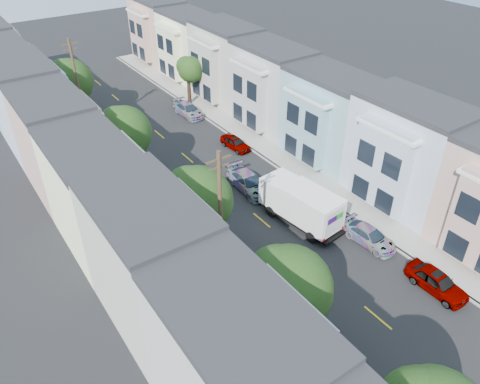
# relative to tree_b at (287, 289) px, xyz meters

# --- Properties ---
(ground) EXTENTS (160.00, 160.00, 0.00)m
(ground) POSITION_rel_tree_b_xyz_m (6.30, 4.41, -4.85)
(ground) COLOR black
(ground) RESTS_ON ground
(road_slab) EXTENTS (12.00, 70.00, 0.02)m
(road_slab) POSITION_rel_tree_b_xyz_m (6.30, 19.41, -4.84)
(road_slab) COLOR black
(road_slab) RESTS_ON ground
(curb_left) EXTENTS (0.30, 70.00, 0.15)m
(curb_left) POSITION_rel_tree_b_xyz_m (0.25, 19.41, -4.78)
(curb_left) COLOR gray
(curb_left) RESTS_ON ground
(curb_right) EXTENTS (0.30, 70.00, 0.15)m
(curb_right) POSITION_rel_tree_b_xyz_m (12.35, 19.41, -4.78)
(curb_right) COLOR gray
(curb_right) RESTS_ON ground
(sidewalk_left) EXTENTS (2.60, 70.00, 0.15)m
(sidewalk_left) POSITION_rel_tree_b_xyz_m (-1.05, 19.41, -4.78)
(sidewalk_left) COLOR gray
(sidewalk_left) RESTS_ON ground
(sidewalk_right) EXTENTS (2.60, 70.00, 0.15)m
(sidewalk_right) POSITION_rel_tree_b_xyz_m (13.65, 19.41, -4.78)
(sidewalk_right) COLOR gray
(sidewalk_right) RESTS_ON ground
(centerline) EXTENTS (0.12, 70.00, 0.01)m
(centerline) POSITION_rel_tree_b_xyz_m (6.30, 19.41, -4.85)
(centerline) COLOR gold
(centerline) RESTS_ON ground
(townhouse_row_left) EXTENTS (5.00, 70.00, 8.50)m
(townhouse_row_left) POSITION_rel_tree_b_xyz_m (-4.85, 19.41, -4.85)
(townhouse_row_left) COLOR #83AFBE
(townhouse_row_left) RESTS_ON ground
(townhouse_row_right) EXTENTS (5.00, 70.00, 8.50)m
(townhouse_row_right) POSITION_rel_tree_b_xyz_m (17.45, 19.41, -4.85)
(townhouse_row_right) COLOR #83AFBE
(townhouse_row_right) RESTS_ON ground
(tree_b) EXTENTS (4.70, 4.70, 7.22)m
(tree_b) POSITION_rel_tree_b_xyz_m (0.00, 0.00, 0.00)
(tree_b) COLOR black
(tree_b) RESTS_ON ground
(tree_c) EXTENTS (4.70, 4.70, 7.42)m
(tree_c) POSITION_rel_tree_b_xyz_m (-0.00, 9.31, 0.20)
(tree_c) COLOR black
(tree_c) RESTS_ON ground
(tree_d) EXTENTS (4.51, 4.51, 7.26)m
(tree_d) POSITION_rel_tree_b_xyz_m (-0.00, 21.30, 0.13)
(tree_d) COLOR black
(tree_d) RESTS_ON ground
(tree_e) EXTENTS (4.70, 4.70, 7.36)m
(tree_e) POSITION_rel_tree_b_xyz_m (-0.00, 35.41, 0.14)
(tree_e) COLOR black
(tree_e) RESTS_ON ground
(tree_far_r) EXTENTS (3.01, 3.01, 5.66)m
(tree_far_r) POSITION_rel_tree_b_xyz_m (13.20, 33.49, -0.75)
(tree_far_r) COLOR black
(tree_far_r) RESTS_ON ground
(utility_pole_near) EXTENTS (1.60, 0.26, 10.00)m
(utility_pole_near) POSITION_rel_tree_b_xyz_m (0.00, 6.41, 0.30)
(utility_pole_near) COLOR #42301E
(utility_pole_near) RESTS_ON ground
(utility_pole_far) EXTENTS (1.60, 0.26, 10.00)m
(utility_pole_far) POSITION_rel_tree_b_xyz_m (0.00, 32.41, 0.30)
(utility_pole_far) COLOR #42301E
(utility_pole_far) RESTS_ON ground
(fedex_truck) EXTENTS (2.59, 6.72, 3.22)m
(fedex_truck) POSITION_rel_tree_b_xyz_m (8.64, 8.54, -3.05)
(fedex_truck) COLOR white
(fedex_truck) RESTS_ON ground
(lead_sedan) EXTENTS (2.36, 5.08, 1.49)m
(lead_sedan) POSITION_rel_tree_b_xyz_m (8.03, 14.59, -4.11)
(lead_sedan) COLOR black
(lead_sedan) RESTS_ON ground
(parked_left_b) EXTENTS (2.07, 4.64, 1.37)m
(parked_left_b) POSITION_rel_tree_b_xyz_m (1.40, -4.31, -4.16)
(parked_left_b) COLOR #0F1B3D
(parked_left_b) RESTS_ON ground
(parked_left_c) EXTENTS (2.52, 4.89, 1.32)m
(parked_left_c) POSITION_rel_tree_b_xyz_m (1.40, 3.77, -4.19)
(parked_left_c) COLOR #AEAFC8
(parked_left_c) RESTS_ON ground
(parked_left_d) EXTENTS (2.16, 4.67, 1.30)m
(parked_left_d) POSITION_rel_tree_b_xyz_m (1.40, 17.42, -4.20)
(parked_left_d) COLOR #551F14
(parked_left_d) RESTS_ON ground
(parked_right_a) EXTENTS (1.73, 4.47, 1.45)m
(parked_right_a) POSITION_rel_tree_b_xyz_m (11.20, -2.10, -4.13)
(parked_right_a) COLOR slate
(parked_right_a) RESTS_ON ground
(parked_right_b) EXTENTS (2.04, 4.28, 1.25)m
(parked_right_b) POSITION_rel_tree_b_xyz_m (11.20, 3.70, -4.23)
(parked_right_b) COLOR silver
(parked_right_b) RESTS_ON ground
(parked_right_c) EXTENTS (1.75, 3.89, 1.23)m
(parked_right_c) POSITION_rel_tree_b_xyz_m (11.20, 21.34, -4.24)
(parked_right_c) COLOR black
(parked_right_c) RESTS_ON ground
(parked_right_d) EXTENTS (2.02, 4.55, 1.35)m
(parked_right_d) POSITION_rel_tree_b_xyz_m (11.20, 30.83, -4.18)
(parked_right_d) COLOR #0E1740
(parked_right_d) RESTS_ON ground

